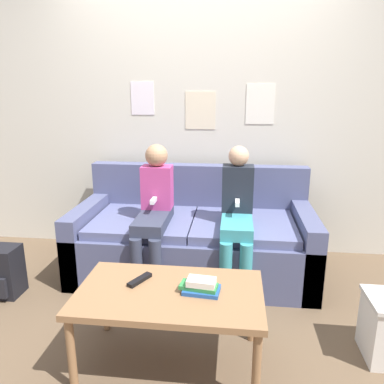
{
  "coord_description": "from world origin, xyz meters",
  "views": [
    {
      "loc": [
        0.33,
        -2.35,
        1.51
      ],
      "look_at": [
        0.0,
        0.44,
        0.74
      ],
      "focal_mm": 35.0,
      "sensor_mm": 36.0,
      "label": 1
    }
  ],
  "objects": [
    {
      "name": "backpack",
      "position": [
        -1.38,
        0.01,
        0.19
      ],
      "size": [
        0.24,
        0.23,
        0.38
      ],
      "color": "black",
      "rests_on": "ground_plane"
    },
    {
      "name": "book_stack",
      "position": [
        0.16,
        -0.56,
        0.49
      ],
      "size": [
        0.22,
        0.15,
        0.08
      ],
      "color": "#23519E",
      "rests_on": "coffee_table"
    },
    {
      "name": "tv_remote",
      "position": [
        -0.19,
        -0.49,
        0.47
      ],
      "size": [
        0.11,
        0.17,
        0.02
      ],
      "rotation": [
        0.0,
        0.0,
        -0.48
      ],
      "color": "black",
      "rests_on": "coffee_table"
    },
    {
      "name": "ground_plane",
      "position": [
        0.0,
        0.0,
        0.0
      ],
      "size": [
        10.0,
        10.0,
        0.0
      ],
      "primitive_type": "plane",
      "color": "brown"
    },
    {
      "name": "couch",
      "position": [
        0.0,
        0.58,
        0.29
      ],
      "size": [
        1.94,
        0.92,
        0.86
      ],
      "color": "#4C5175",
      "rests_on": "ground_plane"
    },
    {
      "name": "person_right",
      "position": [
        0.35,
        0.36,
        0.61
      ],
      "size": [
        0.24,
        0.61,
        1.1
      ],
      "color": "teal",
      "rests_on": "ground_plane"
    },
    {
      "name": "coffee_table",
      "position": [
        -0.01,
        -0.57,
        0.41
      ],
      "size": [
        1.01,
        0.59,
        0.46
      ],
      "color": "#8E6642",
      "rests_on": "ground_plane"
    },
    {
      "name": "wall_back",
      "position": [
        0.0,
        1.13,
        1.3
      ],
      "size": [
        8.0,
        0.06,
        2.6
      ],
      "color": "beige",
      "rests_on": "ground_plane"
    },
    {
      "name": "person_left",
      "position": [
        -0.29,
        0.36,
        0.62
      ],
      "size": [
        0.24,
        0.61,
        1.1
      ],
      "color": "#33384C",
      "rests_on": "ground_plane"
    }
  ]
}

